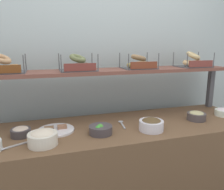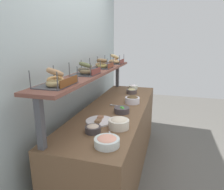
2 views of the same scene
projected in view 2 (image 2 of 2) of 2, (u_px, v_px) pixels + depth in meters
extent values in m
plane|color=#595651|center=(116.00, 168.00, 2.69)|extent=(8.00, 8.00, 0.00)
cube|color=#AEBDBD|center=(73.00, 76.00, 2.52)|extent=(3.53, 0.06, 2.40)
cube|color=brown|center=(116.00, 139.00, 2.58)|extent=(2.33, 0.70, 0.85)
cube|color=#4C4C51|center=(40.00, 124.00, 1.46)|extent=(0.05, 0.05, 0.40)
cube|color=#4C4C51|center=(117.00, 75.00, 3.51)|extent=(0.05, 0.05, 0.40)
cube|color=brown|center=(94.00, 72.00, 2.43)|extent=(2.29, 0.32, 0.03)
cylinder|color=#453E42|center=(122.00, 110.00, 2.26)|extent=(0.17, 0.17, 0.06)
sphere|color=#549859|center=(123.00, 108.00, 2.25)|extent=(0.03, 0.03, 0.03)
sphere|color=#549B3E|center=(122.00, 108.00, 2.25)|extent=(0.04, 0.04, 0.04)
sphere|color=olive|center=(122.00, 109.00, 2.24)|extent=(0.03, 0.03, 0.03)
sphere|color=green|center=(122.00, 108.00, 2.25)|extent=(0.05, 0.05, 0.05)
sphere|color=green|center=(123.00, 109.00, 2.22)|extent=(0.04, 0.04, 0.04)
cylinder|color=silver|center=(119.00, 124.00, 1.86)|extent=(0.19, 0.19, 0.08)
ellipsoid|color=beige|center=(119.00, 120.00, 1.85)|extent=(0.15, 0.15, 0.06)
cylinder|color=white|center=(132.00, 100.00, 2.60)|extent=(0.19, 0.19, 0.08)
ellipsoid|color=brown|center=(132.00, 98.00, 2.60)|extent=(0.15, 0.15, 0.05)
cylinder|color=#4D4545|center=(132.00, 91.00, 3.09)|extent=(0.16, 0.16, 0.06)
ellipsoid|color=#C4BA80|center=(132.00, 90.00, 3.08)|extent=(0.12, 0.12, 0.04)
cylinder|color=silver|center=(107.00, 142.00, 1.55)|extent=(0.20, 0.20, 0.06)
ellipsoid|color=#F9A88E|center=(107.00, 139.00, 1.54)|extent=(0.15, 0.15, 0.04)
cylinder|color=white|center=(133.00, 87.00, 3.39)|extent=(0.15, 0.15, 0.06)
ellipsoid|color=white|center=(133.00, 86.00, 3.38)|extent=(0.11, 0.11, 0.04)
cylinder|color=#40393C|center=(93.00, 129.00, 1.78)|extent=(0.14, 0.14, 0.06)
ellipsoid|color=#C9B19B|center=(93.00, 127.00, 1.77)|extent=(0.11, 0.11, 0.04)
cylinder|color=white|center=(100.00, 121.00, 2.01)|extent=(0.28, 0.28, 0.01)
cube|color=brown|center=(98.00, 121.00, 1.96)|extent=(0.07, 0.05, 0.02)
cube|color=#97654A|center=(100.00, 117.00, 2.06)|extent=(0.07, 0.05, 0.02)
cube|color=#B7B7BC|center=(118.00, 106.00, 2.49)|extent=(0.03, 0.14, 0.01)
ellipsoid|color=#B7B7BC|center=(111.00, 105.00, 2.52)|extent=(0.04, 0.03, 0.01)
cube|color=#B7B7BC|center=(110.00, 135.00, 1.72)|extent=(0.13, 0.07, 0.01)
ellipsoid|color=#B7B7BC|center=(112.00, 140.00, 1.63)|extent=(0.04, 0.03, 0.01)
cube|color=#4C4C51|center=(56.00, 85.00, 1.63)|extent=(0.33, 0.24, 0.01)
cylinder|color=#4C4C51|center=(57.00, 82.00, 1.44)|extent=(0.01, 0.01, 0.14)
cylinder|color=#4C4C51|center=(77.00, 74.00, 1.74)|extent=(0.01, 0.01, 0.14)
cylinder|color=#4C4C51|center=(30.00, 80.00, 1.50)|extent=(0.01, 0.01, 0.14)
cylinder|color=#4C4C51|center=(54.00, 73.00, 1.80)|extent=(0.01, 0.01, 0.14)
cube|color=brown|center=(69.00, 81.00, 1.59)|extent=(0.28, 0.01, 0.06)
torus|color=tan|center=(55.00, 83.00, 1.56)|extent=(0.16, 0.16, 0.05)
torus|color=tan|center=(55.00, 80.00, 1.68)|extent=(0.15, 0.15, 0.06)
torus|color=tan|center=(55.00, 72.00, 1.61)|extent=(0.19, 0.19, 0.10)
cube|color=#4C4C51|center=(86.00, 74.00, 2.17)|extent=(0.30, 0.24, 0.01)
cylinder|color=#4C4C51|center=(90.00, 70.00, 1.99)|extent=(0.01, 0.01, 0.14)
cylinder|color=#4C4C51|center=(100.00, 67.00, 2.26)|extent=(0.01, 0.01, 0.14)
cylinder|color=#4C4C51|center=(69.00, 69.00, 2.05)|extent=(0.01, 0.01, 0.14)
cylinder|color=#4C4C51|center=(81.00, 66.00, 2.32)|extent=(0.01, 0.01, 0.14)
cube|color=brown|center=(96.00, 71.00, 2.13)|extent=(0.26, 0.01, 0.06)
torus|color=brown|center=(86.00, 72.00, 2.10)|extent=(0.18, 0.18, 0.06)
torus|color=#756857|center=(84.00, 70.00, 2.21)|extent=(0.14, 0.15, 0.06)
torus|color=olive|center=(85.00, 65.00, 2.14)|extent=(0.20, 0.20, 0.08)
cube|color=#4C4C51|center=(102.00, 68.00, 2.68)|extent=(0.29, 0.24, 0.01)
cylinder|color=#4C4C51|center=(107.00, 64.00, 2.50)|extent=(0.01, 0.01, 0.14)
cylinder|color=#4C4C51|center=(113.00, 62.00, 2.77)|extent=(0.01, 0.01, 0.14)
cylinder|color=#4C4C51|center=(90.00, 64.00, 2.57)|extent=(0.01, 0.01, 0.14)
cylinder|color=#4C4C51|center=(97.00, 61.00, 2.83)|extent=(0.01, 0.01, 0.14)
cube|color=brown|center=(111.00, 65.00, 2.64)|extent=(0.25, 0.01, 0.06)
torus|color=olive|center=(103.00, 66.00, 2.62)|extent=(0.19, 0.19, 0.05)
torus|color=tan|center=(100.00, 65.00, 2.73)|extent=(0.20, 0.20, 0.06)
torus|color=#96744E|center=(102.00, 61.00, 2.66)|extent=(0.15, 0.15, 0.07)
cube|color=#4C4C51|center=(115.00, 63.00, 3.21)|extent=(0.30, 0.24, 0.01)
cylinder|color=#4C4C51|center=(119.00, 60.00, 3.02)|extent=(0.01, 0.01, 0.14)
cylinder|color=#4C4C51|center=(124.00, 59.00, 3.30)|extent=(0.01, 0.01, 0.14)
cylinder|color=#4C4C51|center=(105.00, 60.00, 3.09)|extent=(0.01, 0.01, 0.14)
cylinder|color=#4C4C51|center=(110.00, 58.00, 3.36)|extent=(0.01, 0.01, 0.14)
cube|color=brown|center=(122.00, 61.00, 3.17)|extent=(0.26, 0.01, 0.06)
torus|color=tan|center=(116.00, 61.00, 3.14)|extent=(0.19, 0.19, 0.06)
torus|color=tan|center=(113.00, 61.00, 3.25)|extent=(0.17, 0.17, 0.06)
torus|color=#D6B87C|center=(115.00, 57.00, 3.18)|extent=(0.20, 0.20, 0.10)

